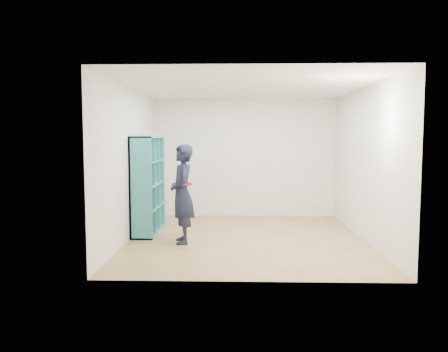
{
  "coord_description": "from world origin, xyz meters",
  "views": [
    {
      "loc": [
        -0.17,
        -7.42,
        1.74
      ],
      "look_at": [
        -0.39,
        0.3,
        1.06
      ],
      "focal_mm": 35.0,
      "sensor_mm": 36.0,
      "label": 1
    }
  ],
  "objects": [
    {
      "name": "wall_front",
      "position": [
        0.0,
        -2.25,
        1.3
      ],
      "size": [
        4.0,
        0.02,
        2.6
      ],
      "primitive_type": "cube",
      "color": "silver",
      "rests_on": "floor"
    },
    {
      "name": "person",
      "position": [
        -1.06,
        -0.31,
        0.82
      ],
      "size": [
        0.51,
        0.67,
        1.63
      ],
      "rotation": [
        0.0,
        0.0,
        -1.35
      ],
      "color": "black",
      "rests_on": "floor"
    },
    {
      "name": "wall_left",
      "position": [
        -2.0,
        0.0,
        1.3
      ],
      "size": [
        0.02,
        4.5,
        2.6
      ],
      "primitive_type": "cube",
      "color": "silver",
      "rests_on": "floor"
    },
    {
      "name": "wall_back",
      "position": [
        0.0,
        2.25,
        1.3
      ],
      "size": [
        4.0,
        0.02,
        2.6
      ],
      "primitive_type": "cube",
      "color": "silver",
      "rests_on": "floor"
    },
    {
      "name": "smartphone",
      "position": [
        -1.23,
        -0.26,
        0.93
      ],
      "size": [
        0.04,
        0.08,
        0.13
      ],
      "rotation": [
        0.22,
        0.0,
        0.41
      ],
      "color": "silver",
      "rests_on": "person"
    },
    {
      "name": "ceiling",
      "position": [
        0.0,
        0.0,
        2.6
      ],
      "size": [
        4.5,
        4.5,
        0.0
      ],
      "primitive_type": "plane",
      "color": "white",
      "rests_on": "wall_back"
    },
    {
      "name": "wall_right",
      "position": [
        2.0,
        0.0,
        1.3
      ],
      "size": [
        0.02,
        4.5,
        2.6
      ],
      "primitive_type": "cube",
      "color": "silver",
      "rests_on": "floor"
    },
    {
      "name": "bookshelf",
      "position": [
        -1.83,
        0.52,
        0.87
      ],
      "size": [
        0.39,
        1.33,
        1.77
      ],
      "color": "teal",
      "rests_on": "floor"
    },
    {
      "name": "floor",
      "position": [
        0.0,
        0.0,
        0.0
      ],
      "size": [
        4.5,
        4.5,
        0.0
      ],
      "primitive_type": "plane",
      "color": "olive",
      "rests_on": "ground"
    }
  ]
}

